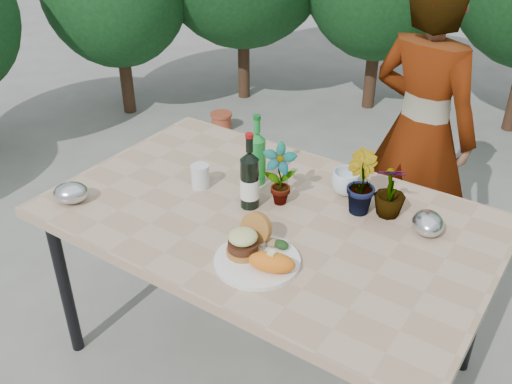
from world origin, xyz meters
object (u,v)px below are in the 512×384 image
Objects in this scene: patio_table at (268,226)px; dinner_plate at (257,261)px; person at (421,131)px; wine_bottle at (250,181)px.

patio_table is 0.30m from dinner_plate.
dinner_plate is 0.19× the size of person.
person is at bearing 98.24° from wine_bottle.
wine_bottle is (-0.21, 0.27, 0.10)m from dinner_plate.
patio_table is 0.19m from wine_bottle.
dinner_plate is 0.36m from wine_bottle.
patio_table is 1.07× the size of person.
dinner_plate is at bearing -63.97° from patio_table.
person is (0.30, 0.99, -0.11)m from wine_bottle.
wine_bottle is (-0.08, 0.00, 0.17)m from patio_table.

